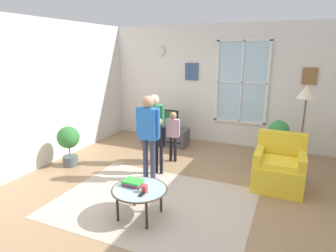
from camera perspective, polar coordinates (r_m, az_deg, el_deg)
name	(u,v)px	position (r m, az deg, el deg)	size (l,w,h in m)	color
ground_plane	(172,196)	(4.55, 0.75, -13.80)	(6.04, 6.38, 0.02)	#9E7A56
back_wall	(222,85)	(6.85, 10.69, 7.94)	(5.44, 0.17, 2.74)	silver
side_wall_left	(29,96)	(5.74, -25.80, 5.37)	(0.12, 5.78, 2.74)	silver
area_rug	(153,202)	(4.38, -2.91, -14.87)	(2.80, 2.10, 0.01)	#C6B29E
tv_stand	(165,136)	(6.81, -0.54, -2.02)	(1.08, 0.46, 0.39)	#4C4C51
television	(165,119)	(6.69, -0.56, 1.49)	(0.64, 0.08, 0.44)	#4C4C4C
armchair	(279,168)	(5.01, 21.13, -7.83)	(0.76, 0.74, 0.87)	yellow
coffee_table	(139,190)	(3.89, -5.67, -12.60)	(0.74, 0.74, 0.41)	#99B2B7
book_stack	(133,183)	(3.96, -6.96, -11.10)	(0.28, 0.18, 0.07)	brown
cup	(145,189)	(3.77, -4.65, -12.30)	(0.08, 0.08, 0.09)	#BF3F3F
remote_near_books	(143,194)	(3.73, -5.06, -13.20)	(0.04, 0.14, 0.02)	black
remote_near_cup	(137,183)	(4.00, -6.21, -11.23)	(0.04, 0.14, 0.02)	black
person_black_shirt	(159,139)	(5.07, -1.87, -2.66)	(0.31, 0.14, 1.03)	black
person_blue_shirt	(148,129)	(4.75, -3.89, -0.52)	(0.44, 0.20, 1.46)	#333851
person_green_shirt	(154,121)	(5.44, -2.70, 0.90)	(0.41, 0.19, 1.37)	#726656
person_pink_shirt	(173,131)	(5.65, 1.00, -0.95)	(0.30, 0.14, 1.01)	black
potted_plant_by_window	(279,134)	(6.26, 21.07, -1.58)	(0.41, 0.41, 0.80)	#9E6B4C
potted_plant_corner	(69,141)	(5.79, -19.10, -2.90)	(0.42, 0.42, 0.78)	#4C565B
floor_lamp	(306,101)	(5.25, 25.67, 4.44)	(0.32, 0.32, 1.62)	black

